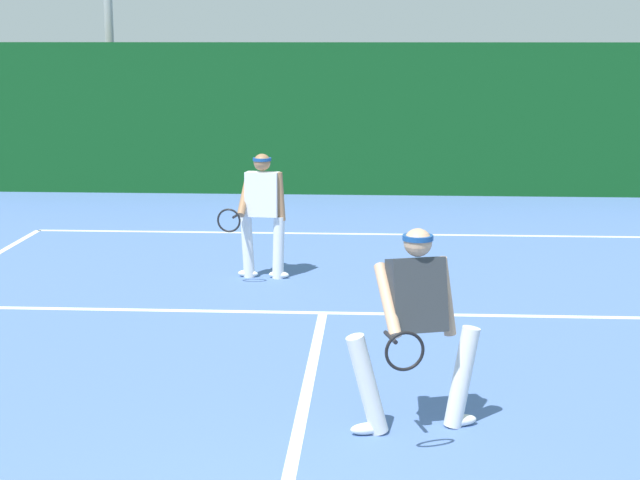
{
  "coord_description": "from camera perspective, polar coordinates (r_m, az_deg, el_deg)",
  "views": [
    {
      "loc": [
        0.6,
        -4.32,
        3.02
      ],
      "look_at": [
        0.02,
        5.6,
        1.0
      ],
      "focal_mm": 56.56,
      "sensor_mm": 36.0,
      "label": 1
    }
  ],
  "objects": [
    {
      "name": "player_near",
      "position": [
        7.73,
        5.46,
        -4.61
      ],
      "size": [
        1.08,
        0.92,
        1.61
      ],
      "rotation": [
        0.0,
        0.0,
        3.43
      ],
      "color": "silver",
      "rests_on": "ground_plane"
    },
    {
      "name": "player_far",
      "position": [
        12.65,
        -3.3,
        1.68
      ],
      "size": [
        0.83,
        0.86,
        1.58
      ],
      "rotation": [
        0.0,
        0.0,
        3.02
      ],
      "color": "silver",
      "rests_on": "ground_plane"
    },
    {
      "name": "court_line_baseline_far",
      "position": [
        15.63,
        1.11,
        0.36
      ],
      "size": [
        9.52,
        0.1,
        0.01
      ],
      "primitive_type": "cube",
      "color": "white",
      "rests_on": "ground_plane"
    },
    {
      "name": "court_line_service",
      "position": [
        11.19,
        0.17,
        -4.14
      ],
      "size": [
        7.76,
        0.1,
        0.01
      ],
      "primitive_type": "cube",
      "color": "white",
      "rests_on": "ground_plane"
    },
    {
      "name": "back_fence_windscreen",
      "position": [
        19.35,
        1.6,
        6.83
      ],
      "size": [
        16.71,
        0.12,
        2.9
      ],
      "primitive_type": "cube",
      "color": "#0E4419",
      "rests_on": "ground_plane"
    },
    {
      "name": "court_line_centre",
      "position": [
        8.12,
        -1.14,
        -10.31
      ],
      "size": [
        0.1,
        6.4,
        0.01
      ],
      "primitive_type": "cube",
      "color": "white",
      "rests_on": "ground_plane"
    }
  ]
}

